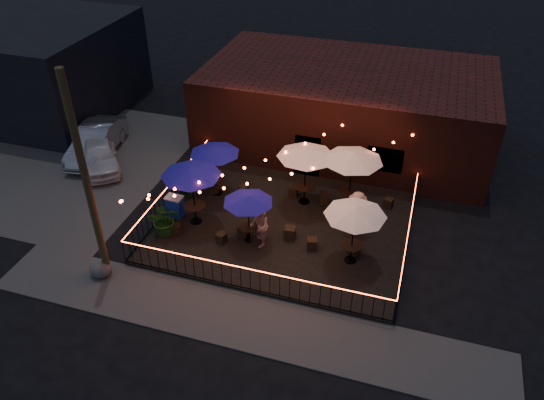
# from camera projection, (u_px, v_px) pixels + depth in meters

# --- Properties ---
(ground) EXTENTS (110.00, 110.00, 0.00)m
(ground) POSITION_uv_depth(u_px,v_px,m) (268.00, 258.00, 20.43)
(ground) COLOR black
(ground) RESTS_ON ground
(patio) EXTENTS (10.00, 8.00, 0.15)m
(patio) POSITION_uv_depth(u_px,v_px,m) (283.00, 226.00, 21.95)
(patio) COLOR black
(patio) RESTS_ON ground
(sidewalk) EXTENTS (18.00, 2.50, 0.05)m
(sidewalk) POSITION_uv_depth(u_px,v_px,m) (239.00, 319.00, 17.89)
(sidewalk) COLOR #454240
(sidewalk) RESTS_ON ground
(parking_lot) EXTENTS (11.00, 12.00, 0.02)m
(parking_lot) POSITION_uv_depth(u_px,v_px,m) (64.00, 159.00, 26.47)
(parking_lot) COLOR #454240
(parking_lot) RESTS_ON ground
(brick_building) EXTENTS (14.00, 8.00, 4.00)m
(brick_building) POSITION_uv_depth(u_px,v_px,m) (346.00, 107.00, 26.82)
(brick_building) COLOR #3E1811
(brick_building) RESTS_ON ground
(background_building) EXTENTS (12.00, 9.00, 5.00)m
(background_building) POSITION_uv_depth(u_px,v_px,m) (17.00, 63.00, 30.39)
(background_building) COLOR black
(background_building) RESTS_ON ground
(utility_pole) EXTENTS (0.26, 0.26, 8.00)m
(utility_pole) POSITION_uv_depth(u_px,v_px,m) (87.00, 184.00, 17.41)
(utility_pole) COLOR #3C2F18
(utility_pole) RESTS_ON ground
(fence_front) EXTENTS (10.00, 0.04, 1.04)m
(fence_front) POSITION_uv_depth(u_px,v_px,m) (250.00, 280.00, 18.49)
(fence_front) COLOR black
(fence_front) RESTS_ON patio
(fence_left) EXTENTS (0.04, 8.00, 1.04)m
(fence_left) POSITION_uv_depth(u_px,v_px,m) (172.00, 194.00, 22.83)
(fence_left) COLOR black
(fence_left) RESTS_ON patio
(fence_right) EXTENTS (0.04, 8.00, 1.04)m
(fence_right) POSITION_uv_depth(u_px,v_px,m) (407.00, 238.00, 20.39)
(fence_right) COLOR black
(fence_right) RESTS_ON patio
(festoon_lights) EXTENTS (10.02, 8.72, 1.32)m
(festoon_lights) POSITION_uv_depth(u_px,v_px,m) (256.00, 176.00, 20.55)
(festoon_lights) COLOR #EB411C
(festoon_lights) RESTS_ON ground
(cafe_table_0) EXTENTS (3.19, 3.19, 2.67)m
(cafe_table_0) POSITION_uv_depth(u_px,v_px,m) (191.00, 172.00, 20.68)
(cafe_table_0) COLOR black
(cafe_table_0) RESTS_ON patio
(cafe_table_1) EXTENTS (2.43, 2.43, 2.40)m
(cafe_table_1) POSITION_uv_depth(u_px,v_px,m) (215.00, 151.00, 22.53)
(cafe_table_1) COLOR black
(cafe_table_1) RESTS_ON patio
(cafe_table_2) EXTENTS (2.14, 2.14, 2.15)m
(cafe_table_2) POSITION_uv_depth(u_px,v_px,m) (248.00, 200.00, 19.97)
(cafe_table_2) COLOR black
(cafe_table_2) RESTS_ON patio
(cafe_table_3) EXTENTS (3.05, 3.05, 2.71)m
(cafe_table_3) POSITION_uv_depth(u_px,v_px,m) (306.00, 153.00, 21.82)
(cafe_table_3) COLOR black
(cafe_table_3) RESTS_ON patio
(cafe_table_4) EXTENTS (2.61, 2.61, 2.51)m
(cafe_table_4) POSITION_uv_depth(u_px,v_px,m) (356.00, 212.00, 18.78)
(cafe_table_4) COLOR black
(cafe_table_4) RESTS_ON patio
(cafe_table_5) EXTENTS (2.69, 2.69, 2.76)m
(cafe_table_5) POSITION_uv_depth(u_px,v_px,m) (353.00, 157.00, 21.46)
(cafe_table_5) COLOR black
(cafe_table_5) RESTS_ON patio
(bistro_chair_0) EXTENTS (0.43, 0.43, 0.42)m
(bistro_chair_0) POSITION_uv_depth(u_px,v_px,m) (177.00, 229.00, 21.35)
(bistro_chair_0) COLOR black
(bistro_chair_0) RESTS_ON patio
(bistro_chair_1) EXTENTS (0.43, 0.43, 0.40)m
(bistro_chair_1) POSITION_uv_depth(u_px,v_px,m) (221.00, 238.00, 20.89)
(bistro_chair_1) COLOR black
(bistro_chair_1) RESTS_ON patio
(bistro_chair_2) EXTENTS (0.46, 0.46, 0.43)m
(bistro_chair_2) POSITION_uv_depth(u_px,v_px,m) (214.00, 188.00, 23.72)
(bistro_chair_2) COLOR black
(bistro_chair_2) RESTS_ON patio
(bistro_chair_3) EXTENTS (0.42, 0.42, 0.42)m
(bistro_chair_3) POSITION_uv_depth(u_px,v_px,m) (244.00, 190.00, 23.63)
(bistro_chair_3) COLOR black
(bistro_chair_3) RESTS_ON patio
(bistro_chair_4) EXTENTS (0.40, 0.40, 0.47)m
(bistro_chair_4) POSITION_uv_depth(u_px,v_px,m) (243.00, 231.00, 21.21)
(bistro_chair_4) COLOR black
(bistro_chair_4) RESTS_ON patio
(bistro_chair_5) EXTENTS (0.48, 0.48, 0.51)m
(bistro_chair_5) POSITION_uv_depth(u_px,v_px,m) (290.00, 233.00, 21.06)
(bistro_chair_5) COLOR black
(bistro_chair_5) RESTS_ON patio
(bistro_chair_6) EXTENTS (0.39, 0.39, 0.44)m
(bistro_chair_6) POSITION_uv_depth(u_px,v_px,m) (293.00, 191.00, 23.51)
(bistro_chair_6) COLOR black
(bistro_chair_6) RESTS_ON patio
(bistro_chair_7) EXTENTS (0.50, 0.50, 0.49)m
(bistro_chair_7) POSITION_uv_depth(u_px,v_px,m) (324.00, 198.00, 23.04)
(bistro_chair_7) COLOR black
(bistro_chair_7) RESTS_ON patio
(bistro_chair_8) EXTENTS (0.48, 0.48, 0.46)m
(bistro_chair_8) POSITION_uv_depth(u_px,v_px,m) (312.00, 244.00, 20.55)
(bistro_chair_8) COLOR black
(bistro_chair_8) RESTS_ON patio
(bistro_chair_9) EXTENTS (0.51, 0.51, 0.46)m
(bistro_chair_9) POSITION_uv_depth(u_px,v_px,m) (354.00, 249.00, 20.31)
(bistro_chair_9) COLOR black
(bistro_chair_9) RESTS_ON patio
(bistro_chair_10) EXTENTS (0.40, 0.40, 0.40)m
(bistro_chair_10) POSITION_uv_depth(u_px,v_px,m) (351.00, 199.00, 23.06)
(bistro_chair_10) COLOR black
(bistro_chair_10) RESTS_ON patio
(bistro_chair_11) EXTENTS (0.42, 0.42, 0.42)m
(bistro_chair_11) POSITION_uv_depth(u_px,v_px,m) (389.00, 203.00, 22.82)
(bistro_chair_11) COLOR black
(bistro_chair_11) RESTS_ON patio
(patron_a) EXTENTS (0.48, 0.68, 1.77)m
(patron_a) POSITION_uv_depth(u_px,v_px,m) (261.00, 218.00, 20.81)
(patron_a) COLOR #C6AC8A
(patron_a) RESTS_ON patio
(patron_b) EXTENTS (0.98, 1.10, 1.87)m
(patron_b) POSITION_uv_depth(u_px,v_px,m) (259.00, 225.00, 20.35)
(patron_b) COLOR beige
(patron_b) RESTS_ON patio
(patron_c) EXTENTS (1.30, 0.83, 1.92)m
(patron_c) POSITION_uv_depth(u_px,v_px,m) (356.00, 213.00, 20.94)
(patron_c) COLOR #E0A38D
(patron_c) RESTS_ON patio
(potted_shrub_a) EXTENTS (1.64, 1.55, 1.43)m
(potted_shrub_a) POSITION_uv_depth(u_px,v_px,m) (165.00, 219.00, 21.03)
(potted_shrub_a) COLOR #143411
(potted_shrub_a) RESTS_ON patio
(potted_shrub_b) EXTENTS (0.99, 0.89, 1.50)m
(potted_shrub_b) POSITION_uv_depth(u_px,v_px,m) (188.00, 181.00, 23.20)
(potted_shrub_b) COLOR #143A0C
(potted_shrub_b) RESTS_ON patio
(potted_shrub_c) EXTENTS (0.90, 0.90, 1.28)m
(potted_shrub_c) POSITION_uv_depth(u_px,v_px,m) (203.00, 164.00, 24.58)
(potted_shrub_c) COLOR #0E360D
(potted_shrub_c) RESTS_ON patio
(cooler) EXTENTS (0.73, 0.54, 0.93)m
(cooler) POSITION_uv_depth(u_px,v_px,m) (175.00, 206.00, 22.18)
(cooler) COLOR #132FBF
(cooler) RESTS_ON patio
(boulder) EXTENTS (0.87, 0.74, 0.67)m
(boulder) POSITION_uv_depth(u_px,v_px,m) (100.00, 269.00, 19.44)
(boulder) COLOR #474641
(boulder) RESTS_ON ground
(car_white) EXTENTS (3.77, 4.23, 1.39)m
(car_white) POSITION_uv_depth(u_px,v_px,m) (99.00, 154.00, 25.56)
(car_white) COLOR silver
(car_white) RESTS_ON ground
(car_silver) EXTENTS (2.43, 4.85, 1.53)m
(car_silver) POSITION_uv_depth(u_px,v_px,m) (96.00, 141.00, 26.44)
(car_silver) COLOR #92939A
(car_silver) RESTS_ON ground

